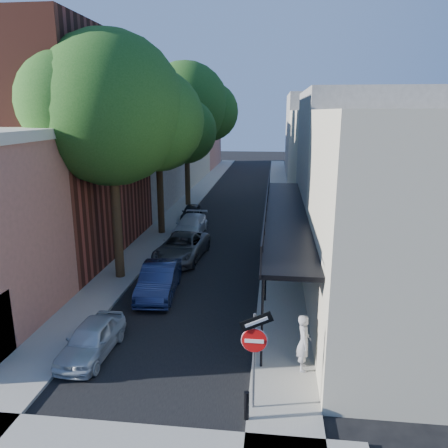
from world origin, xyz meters
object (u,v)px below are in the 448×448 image
(bollard, at_px, (246,406))
(parked_car_e, at_px, (192,212))
(parked_car_b, at_px, (159,280))
(parked_car_d, at_px, (191,225))
(parked_car_a, at_px, (92,339))
(oak_mid, at_px, (165,126))
(oak_near, at_px, (121,113))
(parked_car_c, at_px, (182,247))
(oak_far, at_px, (192,107))
(pedestrian, at_px, (304,342))
(sign_post, at_px, (254,344))

(bollard, xyz_separation_m, parked_car_e, (-5.58, 21.74, 0.04))
(parked_car_b, bearing_deg, parked_car_d, 88.10)
(bollard, distance_m, parked_car_a, 6.00)
(oak_mid, xyz_separation_m, parked_car_d, (1.56, -0.09, -6.43))
(oak_near, xyz_separation_m, parked_car_c, (1.97, 2.94, -7.19))
(oak_far, height_order, parked_car_c, oak_far)
(oak_near, relative_size, oak_mid, 1.12)
(bollard, height_order, oak_near, oak_near)
(oak_mid, xyz_separation_m, parked_car_e, (0.84, 4.01, -6.50))
(parked_car_c, height_order, pedestrian, pedestrian)
(parked_car_c, relative_size, pedestrian, 2.73)
(parked_car_a, distance_m, pedestrian, 6.97)
(sign_post, bearing_deg, parked_car_c, 110.45)
(oak_near, xyz_separation_m, parked_car_e, (0.78, 11.98, -7.32))
(oak_near, bearing_deg, parked_car_e, 86.25)
(oak_far, bearing_deg, oak_near, -90.04)
(oak_mid, distance_m, oak_far, 9.12)
(parked_car_a, xyz_separation_m, parked_car_e, (-0.23, 19.02, -0.02))
(oak_far, xyz_separation_m, parked_car_b, (1.95, -18.95, -7.56))
(oak_near, bearing_deg, oak_far, 89.96)
(bollard, distance_m, parked_car_b, 8.97)
(oak_far, relative_size, pedestrian, 6.56)
(parked_car_a, relative_size, parked_car_e, 1.04)
(oak_near, height_order, parked_car_d, oak_near)
(bollard, bearing_deg, parked_car_c, 109.11)
(parked_car_a, relative_size, parked_car_b, 0.80)
(oak_near, relative_size, parked_car_a, 3.37)
(bollard, distance_m, oak_far, 28.58)
(oak_near, bearing_deg, oak_mid, 90.37)
(pedestrian, bearing_deg, bollard, 146.82)
(oak_mid, distance_m, pedestrian, 18.22)
(bollard, distance_m, parked_car_e, 22.44)
(parked_car_a, distance_m, parked_car_c, 10.03)
(parked_car_a, bearing_deg, oak_mid, 96.05)
(bollard, xyz_separation_m, oak_mid, (-6.42, 17.73, 6.54))
(parked_car_b, xyz_separation_m, parked_car_c, (0.00, 4.88, -0.01))
(bollard, distance_m, oak_near, 13.78)
(sign_post, bearing_deg, oak_mid, 110.86)
(parked_car_b, xyz_separation_m, pedestrian, (6.00, -5.30, 0.33))
(parked_car_a, relative_size, parked_car_c, 0.69)
(oak_mid, distance_m, parked_car_c, 8.36)
(parked_car_d, bearing_deg, parked_car_e, 101.78)
(parked_car_b, height_order, parked_car_c, parked_car_b)
(oak_far, height_order, parked_car_a, oak_far)
(parked_car_b, bearing_deg, parked_car_c, 85.41)
(bollard, bearing_deg, parked_car_a, 153.13)
(oak_far, distance_m, parked_car_a, 25.27)
(parked_car_a, height_order, parked_car_d, parked_car_d)
(parked_car_b, height_order, parked_car_e, parked_car_b)
(parked_car_d, bearing_deg, oak_near, -99.04)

